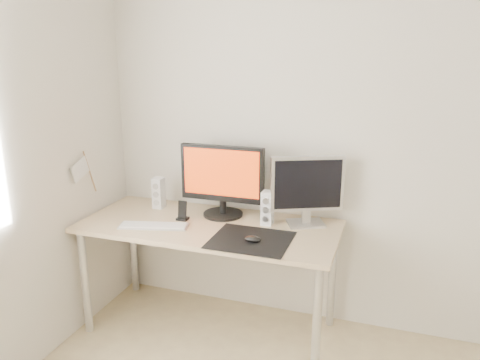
# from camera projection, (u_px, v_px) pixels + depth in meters

# --- Properties ---
(wall_back) EXTENTS (3.50, 0.00, 3.50)m
(wall_back) POSITION_uv_depth(u_px,v_px,m) (374.00, 140.00, 2.82)
(wall_back) COLOR silver
(wall_back) RESTS_ON ground
(mousepad) EXTENTS (0.45, 0.40, 0.00)m
(mousepad) POSITION_uv_depth(u_px,v_px,m) (251.00, 240.00, 2.66)
(mousepad) COLOR black
(mousepad) RESTS_ON desk
(mouse) EXTENTS (0.10, 0.06, 0.04)m
(mouse) POSITION_uv_depth(u_px,v_px,m) (253.00, 239.00, 2.62)
(mouse) COLOR black
(mouse) RESTS_ON mousepad
(desk) EXTENTS (1.60, 0.70, 0.73)m
(desk) POSITION_uv_depth(u_px,v_px,m) (209.00, 236.00, 2.93)
(desk) COLOR #D1B587
(desk) RESTS_ON ground
(main_monitor) EXTENTS (0.55, 0.26, 0.47)m
(main_monitor) POSITION_uv_depth(u_px,v_px,m) (222.00, 178.00, 2.99)
(main_monitor) COLOR black
(main_monitor) RESTS_ON desk
(second_monitor) EXTENTS (0.43, 0.24, 0.43)m
(second_monitor) POSITION_uv_depth(u_px,v_px,m) (307.00, 187.00, 2.83)
(second_monitor) COLOR silver
(second_monitor) RESTS_ON desk
(speaker_left) EXTENTS (0.07, 0.08, 0.21)m
(speaker_left) POSITION_uv_depth(u_px,v_px,m) (159.00, 193.00, 3.18)
(speaker_left) COLOR white
(speaker_left) RESTS_ON desk
(speaker_right) EXTENTS (0.07, 0.08, 0.21)m
(speaker_right) POSITION_uv_depth(u_px,v_px,m) (267.00, 208.00, 2.88)
(speaker_right) COLOR white
(speaker_right) RESTS_ON desk
(keyboard) EXTENTS (0.44, 0.22, 0.02)m
(keyboard) POSITION_uv_depth(u_px,v_px,m) (154.00, 226.00, 2.86)
(keyboard) COLOR silver
(keyboard) RESTS_ON desk
(phone_dock) EXTENTS (0.07, 0.06, 0.13)m
(phone_dock) POSITION_uv_depth(u_px,v_px,m) (182.00, 214.00, 2.97)
(phone_dock) COLOR black
(phone_dock) RESTS_ON desk
(pennant) EXTENTS (0.01, 0.23, 0.29)m
(pennant) POSITION_uv_depth(u_px,v_px,m) (83.00, 170.00, 2.94)
(pennant) COLOR #A57F54
(pennant) RESTS_ON wall_left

